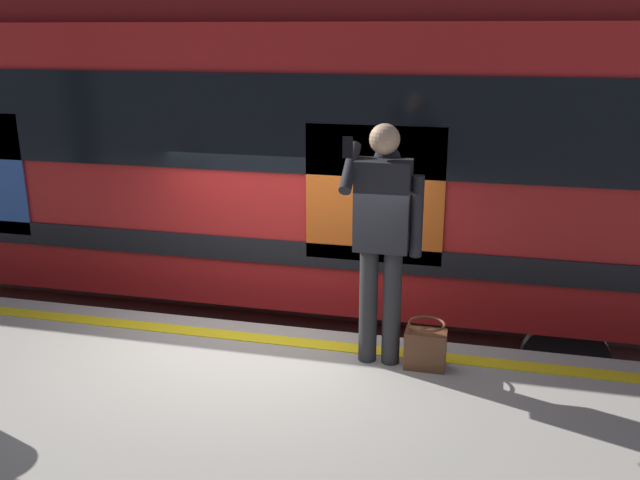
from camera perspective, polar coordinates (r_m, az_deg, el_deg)
The scene contains 7 objects.
ground_plane at distance 6.60m, azimuth -3.83°, elevation -16.15°, with size 24.34×24.34×0.00m, color #4C4742.
safety_line at distance 5.79m, azimuth -4.94°, elevation -8.17°, with size 13.81×0.16×0.01m, color yellow.
track_rail_near at distance 7.72m, azimuth -0.72°, elevation -10.16°, with size 18.31×0.08×0.16m, color slate.
track_rail_far at distance 8.98m, azimuth 1.55°, elevation -6.08°, with size 18.31×0.08×0.16m, color slate.
train_carriage at distance 8.06m, azimuth -9.11°, elevation 8.36°, with size 12.19×2.74×3.76m.
passenger at distance 5.04m, azimuth 5.25°, elevation 1.18°, with size 0.57×0.55×1.84m.
handbag at distance 5.30m, azimuth 8.77°, elevation -8.82°, with size 0.31×0.28×0.37m.
Camera 1 is at (-1.70, 5.25, 3.61)m, focal length 38.42 mm.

